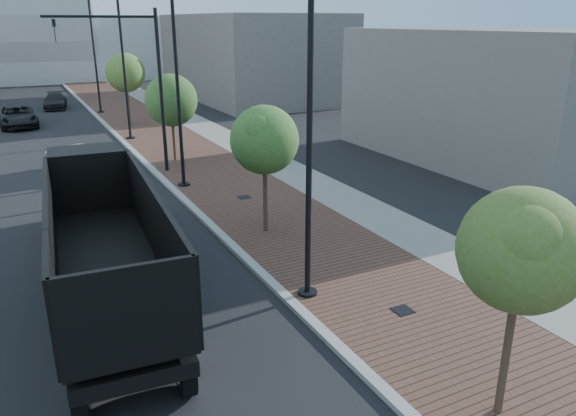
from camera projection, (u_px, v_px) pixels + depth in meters
name	position (u px, v px, depth m)	size (l,w,h in m)	color
sidewalk	(153.00, 121.00, 41.95)	(7.00, 140.00, 0.12)	#4C2D23
concrete_strip	(187.00, 119.00, 43.10)	(2.40, 140.00, 0.13)	slate
curb	(106.00, 125.00, 40.45)	(0.30, 140.00, 0.14)	gray
dump_truck	(97.00, 221.00, 17.15)	(3.42, 13.48, 3.43)	black
white_sedan	(77.00, 161.00, 27.65)	(1.46, 4.18, 1.38)	white
dark_car_mid	(17.00, 116.00, 39.97)	(2.51, 5.44, 1.51)	black
dark_car_far	(55.00, 101.00, 48.32)	(1.82, 4.48, 1.30)	black
pedestrian	(287.00, 151.00, 29.08)	(0.59, 0.39, 1.61)	black
streetlight_1	(305.00, 148.00, 13.98)	(1.44, 0.56, 9.21)	black
streetlight_2	(177.00, 83.00, 23.99)	(1.72, 0.56, 9.28)	black
streetlight_3	(123.00, 72.00, 34.21)	(1.44, 0.56, 9.21)	black
streetlight_4	(94.00, 54.00, 44.21)	(1.72, 0.56, 9.28)	black
traffic_mast	(141.00, 74.00, 26.08)	(5.09, 0.20, 8.00)	black
tree_0	(523.00, 250.00, 9.69)	(2.35, 2.30, 4.73)	#382619
tree_1	(265.00, 140.00, 18.99)	(2.46, 2.42, 4.71)	#382619
tree_2	(172.00, 100.00, 29.14)	(2.80, 2.80, 4.79)	#382619
tree_3	(126.00, 73.00, 39.09)	(2.78, 2.78, 5.27)	#382619
convention_center	(31.00, 31.00, 75.58)	(50.00, 30.00, 50.00)	#A4A9AE
commercial_block_ne	(250.00, 57.00, 54.44)	(12.00, 22.00, 8.00)	#605B56
commercial_block_e	(496.00, 95.00, 30.17)	(10.00, 16.00, 7.00)	#67615C
utility_cover_1	(403.00, 310.00, 14.49)	(0.50, 0.50, 0.02)	black
utility_cover_2	(244.00, 197.00, 23.76)	(0.50, 0.50, 0.02)	black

